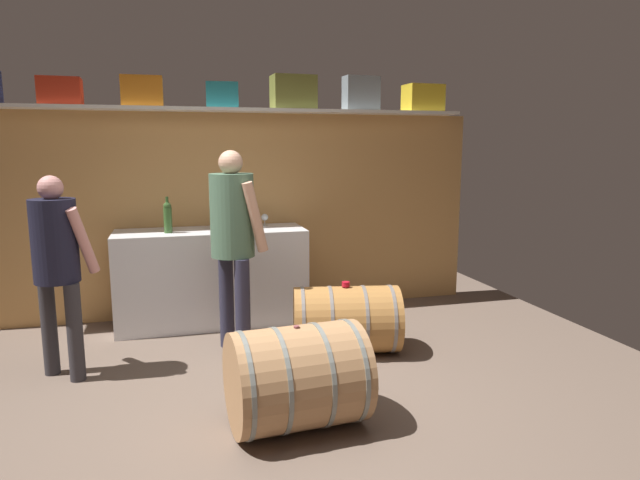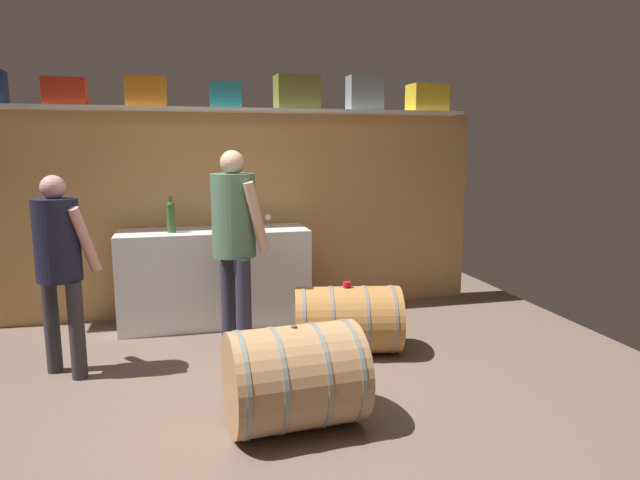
{
  "view_description": "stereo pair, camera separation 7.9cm",
  "coord_description": "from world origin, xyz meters",
  "px_view_note": "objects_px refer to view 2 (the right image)",
  "views": [
    {
      "loc": [
        -0.51,
        -3.3,
        1.71
      ],
      "look_at": [
        0.53,
        0.53,
        1.04
      ],
      "focal_mm": 31.09,
      "sensor_mm": 36.0,
      "label": 1
    },
    {
      "loc": [
        -0.43,
        -3.32,
        1.71
      ],
      "look_at": [
        0.53,
        0.53,
        1.04
      ],
      "focal_mm": 31.09,
      "sensor_mm": 36.0,
      "label": 2
    }
  ],
  "objects_px": {
    "toolcase_olive": "(297,93)",
    "tasting_cup": "(347,284)",
    "work_cabinet": "(215,277)",
    "visitor_tasting": "(59,255)",
    "toolcase_red": "(65,92)",
    "wine_glass": "(268,218)",
    "toolcase_orange": "(146,92)",
    "wine_barrel_near": "(347,320)",
    "wine_bottle_dark": "(220,216)",
    "wine_bottle_green": "(171,216)",
    "winemaker_pouring": "(235,230)",
    "wine_bottle_amber": "(238,212)",
    "toolcase_teal": "(226,96)",
    "wine_barrel_far": "(294,377)",
    "toolcase_grey": "(365,94)",
    "toolcase_yellow": "(427,98)"
  },
  "relations": [
    {
      "from": "toolcase_teal",
      "to": "work_cabinet",
      "type": "xyz_separation_m",
      "value": [
        -0.17,
        -0.22,
        -1.74
      ]
    },
    {
      "from": "wine_barrel_near",
      "to": "wine_bottle_dark",
      "type": "bearing_deg",
      "value": 143.09
    },
    {
      "from": "toolcase_grey",
      "to": "tasting_cup",
      "type": "distance_m",
      "value": 2.19
    },
    {
      "from": "toolcase_red",
      "to": "work_cabinet",
      "type": "xyz_separation_m",
      "value": [
        1.27,
        -0.22,
        -1.74
      ]
    },
    {
      "from": "toolcase_red",
      "to": "wine_bottle_amber",
      "type": "height_order",
      "value": "toolcase_red"
    },
    {
      "from": "toolcase_teal",
      "to": "wine_bottle_dark",
      "type": "relative_size",
      "value": 0.96
    },
    {
      "from": "toolcase_teal",
      "to": "wine_barrel_near",
      "type": "xyz_separation_m",
      "value": [
        0.85,
        -1.31,
        -1.92
      ]
    },
    {
      "from": "toolcase_red",
      "to": "wine_bottle_green",
      "type": "relative_size",
      "value": 1.07
    },
    {
      "from": "wine_bottle_amber",
      "to": "wine_glass",
      "type": "bearing_deg",
      "value": -12.08
    },
    {
      "from": "toolcase_red",
      "to": "tasting_cup",
      "type": "height_order",
      "value": "toolcase_red"
    },
    {
      "from": "work_cabinet",
      "to": "wine_barrel_near",
      "type": "height_order",
      "value": "work_cabinet"
    },
    {
      "from": "wine_bottle_green",
      "to": "wine_glass",
      "type": "bearing_deg",
      "value": 13.18
    },
    {
      "from": "wine_bottle_green",
      "to": "winemaker_pouring",
      "type": "bearing_deg",
      "value": -55.38
    },
    {
      "from": "toolcase_grey",
      "to": "tasting_cup",
      "type": "height_order",
      "value": "toolcase_grey"
    },
    {
      "from": "toolcase_olive",
      "to": "visitor_tasting",
      "type": "distance_m",
      "value": 2.73
    },
    {
      "from": "toolcase_teal",
      "to": "wine_barrel_near",
      "type": "bearing_deg",
      "value": -52.58
    },
    {
      "from": "wine_glass",
      "to": "toolcase_orange",
      "type": "bearing_deg",
      "value": 176.29
    },
    {
      "from": "wine_bottle_green",
      "to": "wine_glass",
      "type": "relative_size",
      "value": 2.75
    },
    {
      "from": "toolcase_olive",
      "to": "wine_barrel_near",
      "type": "xyz_separation_m",
      "value": [
        0.15,
        -1.31,
        -1.96
      ]
    },
    {
      "from": "wine_bottle_dark",
      "to": "wine_barrel_near",
      "type": "height_order",
      "value": "wine_bottle_dark"
    },
    {
      "from": "toolcase_olive",
      "to": "tasting_cup",
      "type": "height_order",
      "value": "toolcase_olive"
    },
    {
      "from": "wine_glass",
      "to": "work_cabinet",
      "type": "bearing_deg",
      "value": -165.04
    },
    {
      "from": "toolcase_red",
      "to": "visitor_tasting",
      "type": "relative_size",
      "value": 0.24
    },
    {
      "from": "toolcase_grey",
      "to": "visitor_tasting",
      "type": "distance_m",
      "value": 3.31
    },
    {
      "from": "winemaker_pouring",
      "to": "visitor_tasting",
      "type": "relative_size",
      "value": 1.11
    },
    {
      "from": "toolcase_grey",
      "to": "wine_bottle_dark",
      "type": "bearing_deg",
      "value": -173.76
    },
    {
      "from": "wine_barrel_far",
      "to": "wine_bottle_green",
      "type": "bearing_deg",
      "value": 104.3
    },
    {
      "from": "toolcase_red",
      "to": "wine_barrel_far",
      "type": "distance_m",
      "value": 3.47
    },
    {
      "from": "toolcase_grey",
      "to": "toolcase_red",
      "type": "bearing_deg",
      "value": 176.82
    },
    {
      "from": "wine_bottle_amber",
      "to": "visitor_tasting",
      "type": "distance_m",
      "value": 1.89
    },
    {
      "from": "toolcase_red",
      "to": "toolcase_grey",
      "type": "relative_size",
      "value": 1.0
    },
    {
      "from": "toolcase_olive",
      "to": "wine_bottle_dark",
      "type": "bearing_deg",
      "value": -164.97
    },
    {
      "from": "toolcase_red",
      "to": "toolcase_olive",
      "type": "bearing_deg",
      "value": -2.73
    },
    {
      "from": "toolcase_teal",
      "to": "wine_barrel_far",
      "type": "bearing_deg",
      "value": -81.51
    },
    {
      "from": "toolcase_olive",
      "to": "wine_barrel_near",
      "type": "relative_size",
      "value": 0.44
    },
    {
      "from": "toolcase_red",
      "to": "winemaker_pouring",
      "type": "height_order",
      "value": "toolcase_red"
    },
    {
      "from": "toolcase_olive",
      "to": "wine_bottle_dark",
      "type": "xyz_separation_m",
      "value": [
        -0.81,
        -0.25,
        -1.18
      ]
    },
    {
      "from": "toolcase_grey",
      "to": "winemaker_pouring",
      "type": "relative_size",
      "value": 0.21
    },
    {
      "from": "work_cabinet",
      "to": "visitor_tasting",
      "type": "xyz_separation_m",
      "value": [
        -1.18,
        -1.02,
        0.47
      ]
    },
    {
      "from": "wine_bottle_amber",
      "to": "visitor_tasting",
      "type": "bearing_deg",
      "value": -139.45
    },
    {
      "from": "winemaker_pouring",
      "to": "toolcase_teal",
      "type": "bearing_deg",
      "value": 158.18
    },
    {
      "from": "toolcase_olive",
      "to": "winemaker_pouring",
      "type": "relative_size",
      "value": 0.25
    },
    {
      "from": "winemaker_pouring",
      "to": "visitor_tasting",
      "type": "xyz_separation_m",
      "value": [
        -1.3,
        -0.2,
        -0.11
      ]
    },
    {
      "from": "toolcase_yellow",
      "to": "wine_bottle_dark",
      "type": "height_order",
      "value": "toolcase_yellow"
    },
    {
      "from": "wine_bottle_amber",
      "to": "wine_glass",
      "type": "xyz_separation_m",
      "value": [
        0.29,
        -0.06,
        -0.06
      ]
    },
    {
      "from": "toolcase_olive",
      "to": "winemaker_pouring",
      "type": "distance_m",
      "value": 1.76
    },
    {
      "from": "work_cabinet",
      "to": "wine_glass",
      "type": "bearing_deg",
      "value": 14.96
    },
    {
      "from": "toolcase_grey",
      "to": "wine_bottle_green",
      "type": "xyz_separation_m",
      "value": [
        -1.98,
        -0.29,
        -1.18
      ]
    },
    {
      "from": "wine_bottle_green",
      "to": "toolcase_orange",
      "type": "bearing_deg",
      "value": 121.24
    },
    {
      "from": "toolcase_yellow",
      "to": "visitor_tasting",
      "type": "distance_m",
      "value": 3.9
    }
  ]
}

